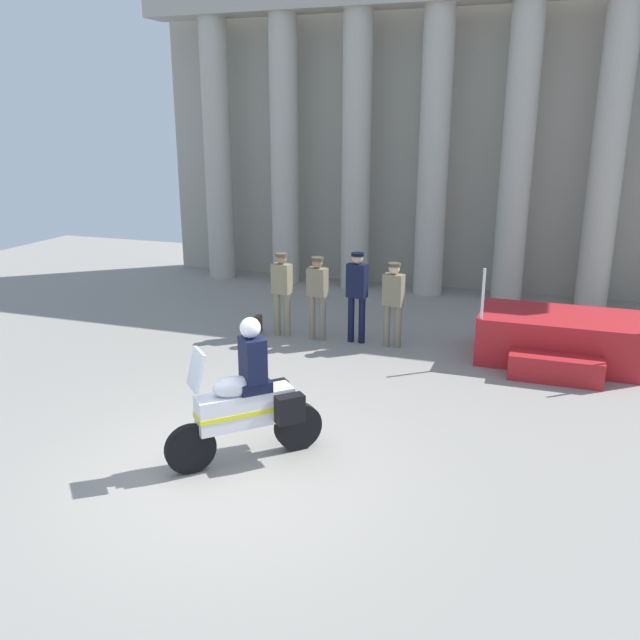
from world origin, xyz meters
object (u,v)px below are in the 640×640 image
Objects in this scene: reviewing_stand at (557,340)px; officer_in_row_2 at (357,290)px; officer_in_row_1 at (317,291)px; briefcase_on_ground at (257,325)px; officer_in_row_3 at (393,298)px; motorcycle_with_rider at (250,402)px; officer_in_row_0 at (282,288)px.

reviewing_stand is 1.54× the size of officer_in_row_2.
reviewing_stand is 4.55m from officer_in_row_1.
briefcase_on_ground is at bearing -177.74° from reviewing_stand.
officer_in_row_3 is 5.02m from motorcycle_with_rider.
motorcycle_with_rider reaches higher than officer_in_row_3.
officer_in_row_1 is 5.00m from motorcycle_with_rider.
officer_in_row_1 is (-4.51, -0.19, 0.57)m from reviewing_stand.
motorcycle_with_rider is (0.85, -4.92, -0.19)m from officer_in_row_1.
officer_in_row_0 reaches higher than officer_in_row_3.
motorcycle_with_rider is (-0.66, -4.98, -0.18)m from officer_in_row_3.
motorcycle_with_rider is (-3.65, -5.11, 0.38)m from reviewing_stand.
motorcycle_with_rider is 5.28× the size of briefcase_on_ground.
officer_in_row_0 is 2.26m from officer_in_row_3.
reviewing_stand is 1.45× the size of motorcycle_with_rider.
officer_in_row_2 is at bearing 3.44° from briefcase_on_ground.
reviewing_stand is 7.66× the size of briefcase_on_ground.
officer_in_row_2 is 0.73m from officer_in_row_3.
officer_in_row_3 is 4.57× the size of briefcase_on_ground.
officer_in_row_0 is at bearing 2.75° from briefcase_on_ground.
briefcase_on_ground is (-0.56, -0.03, -0.82)m from officer_in_row_0.
officer_in_row_0 is at bearing -177.79° from reviewing_stand.
officer_in_row_1 reaches higher than officer_in_row_3.
reviewing_stand is 6.30m from motorcycle_with_rider.
officer_in_row_1 is 1.51m from officer_in_row_3.
officer_in_row_0 is 0.95× the size of officer_in_row_2.
motorcycle_with_rider is at bearing 116.42° from officer_in_row_0.
officer_in_row_0 is at bearing -117.09° from motorcycle_with_rider.
briefcase_on_ground is at bearing -111.32° from motorcycle_with_rider.
officer_in_row_1 is 1.01× the size of officer_in_row_3.
reviewing_stand is at bearing -169.42° from officer_in_row_0.
officer_in_row_3 is at bearing -142.66° from motorcycle_with_rider.
briefcase_on_ground is (-2.09, -0.13, -0.88)m from officer_in_row_2.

